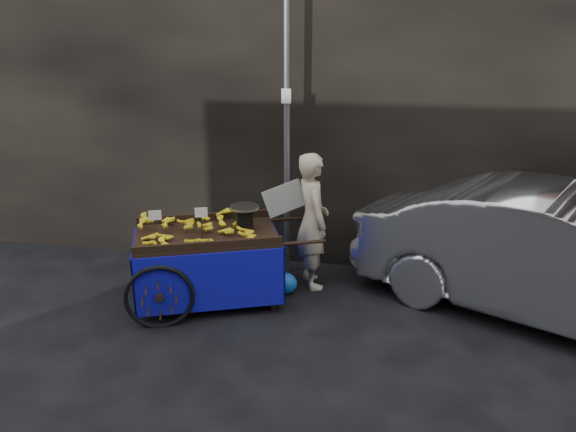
% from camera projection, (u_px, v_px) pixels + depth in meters
% --- Properties ---
extents(ground, '(80.00, 80.00, 0.00)m').
position_uv_depth(ground, '(244.00, 313.00, 6.67)').
color(ground, black).
rests_on(ground, ground).
extents(building_wall, '(13.50, 2.00, 5.00)m').
position_uv_depth(building_wall, '(308.00, 78.00, 8.20)').
color(building_wall, black).
rests_on(building_wall, ground).
extents(street_pole, '(0.12, 0.10, 4.00)m').
position_uv_depth(street_pole, '(287.00, 127.00, 7.17)').
color(street_pole, slate).
rests_on(street_pole, ground).
extents(banana_cart, '(2.55, 1.79, 1.27)m').
position_uv_depth(banana_cart, '(202.00, 241.00, 6.75)').
color(banana_cart, black).
rests_on(banana_cart, ground).
extents(vendor, '(0.95, 0.76, 1.77)m').
position_uv_depth(vendor, '(312.00, 221.00, 7.12)').
color(vendor, '#BFAC8E').
rests_on(vendor, ground).
extents(plastic_bag, '(0.31, 0.25, 0.28)m').
position_uv_depth(plastic_bag, '(285.00, 283.00, 7.11)').
color(plastic_bag, '#1759B3').
rests_on(plastic_bag, ground).
extents(parked_car, '(4.80, 3.44, 1.50)m').
position_uv_depth(parked_car, '(560.00, 257.00, 6.36)').
color(parked_car, silver).
rests_on(parked_car, ground).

